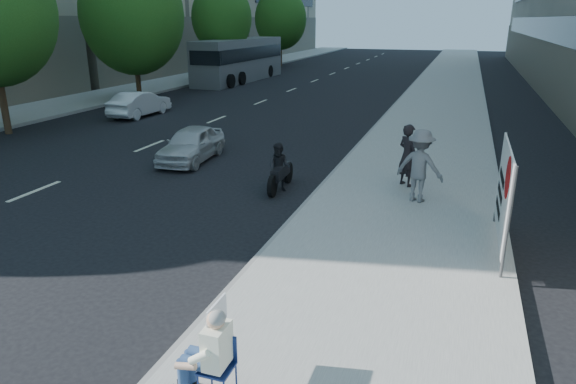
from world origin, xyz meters
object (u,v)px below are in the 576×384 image
at_px(seated_protester, 209,348).
at_px(motorcycle, 280,169).
at_px(jogger, 420,166).
at_px(white_sedan_mid, 140,104).
at_px(protest_banner, 504,191).
at_px(white_sedan_near, 191,144).
at_px(pedestrian_woman, 408,155).
at_px(bus, 240,60).

height_order(seated_protester, motorcycle, seated_protester).
height_order(jogger, white_sedan_mid, jogger).
relative_size(protest_banner, white_sedan_near, 0.86).
distance_m(protest_banner, white_sedan_mid, 20.58).
bearing_deg(protest_banner, pedestrian_woman, 122.37).
bearing_deg(motorcycle, white_sedan_near, 150.02).
xyz_separation_m(jogger, pedestrian_woman, (-0.46, 1.30, -0.07)).
height_order(seated_protester, white_sedan_near, seated_protester).
xyz_separation_m(protest_banner, white_sedan_near, (-9.98, 4.65, -0.79)).
relative_size(jogger, white_sedan_mid, 0.50).
bearing_deg(protest_banner, motorcycle, 156.85).
relative_size(seated_protester, protest_banner, 0.43).
distance_m(jogger, motorcycle, 4.01).
bearing_deg(pedestrian_woman, white_sedan_mid, 11.97).
height_order(jogger, white_sedan_near, jogger).
bearing_deg(seated_protester, pedestrian_woman, 82.16).
bearing_deg(jogger, bus, -42.05).
bearing_deg(motorcycle, jogger, -3.70).
height_order(white_sedan_near, white_sedan_mid, white_sedan_mid).
height_order(seated_protester, bus, bus).
relative_size(jogger, pedestrian_woman, 1.07).
bearing_deg(pedestrian_woman, white_sedan_near, 33.86).
bearing_deg(motorcycle, pedestrian_woman, 16.53).
bearing_deg(protest_banner, white_sedan_near, 155.01).
relative_size(jogger, protest_banner, 0.64).
height_order(protest_banner, motorcycle, protest_banner).
bearing_deg(white_sedan_mid, pedestrian_woman, 152.50).
bearing_deg(jogger, pedestrian_woman, -55.39).
xyz_separation_m(protest_banner, motorcycle, (-5.88, 2.51, -0.76)).
relative_size(jogger, white_sedan_near, 0.55).
xyz_separation_m(white_sedan_near, motorcycle, (4.10, -2.14, 0.03)).
height_order(seated_protester, pedestrian_woman, pedestrian_woman).
relative_size(jogger, bus, 0.16).
distance_m(pedestrian_woman, white_sedan_near, 7.69).
xyz_separation_m(protest_banner, bus, (-18.46, 28.15, 0.23)).
distance_m(protest_banner, bus, 33.66).
bearing_deg(seated_protester, jogger, 78.05).
bearing_deg(pedestrian_woman, bus, -15.82).
bearing_deg(jogger, white_sedan_mid, -16.62).
relative_size(seated_protester, pedestrian_woman, 0.72).
relative_size(white_sedan_mid, motorcycle, 1.90).
relative_size(white_sedan_near, motorcycle, 1.74).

